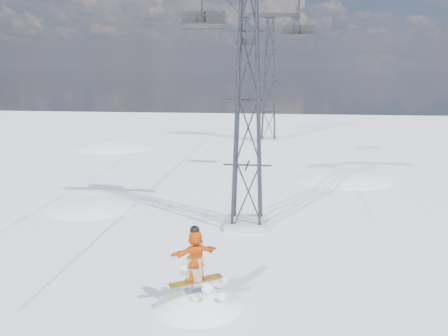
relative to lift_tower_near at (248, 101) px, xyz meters
The scene contains 8 objects.
ground 9.72m from the lift_tower_near, 95.71° to the right, with size 120.00×120.00×0.00m, color white.
snow_terrain 20.81m from the lift_tower_near, 112.81° to the left, with size 39.00×37.00×22.00m.
lift_tower_near is the anchor object (origin of this frame).
lift_tower_far 25.00m from the lift_tower_near, 90.00° to the left, with size 5.20×1.80×11.43m.
haul_cables 12.70m from the lift_tower_near, 90.00° to the left, with size 4.46×51.00×0.06m.
lift_chair_near 4.50m from the lift_tower_near, 139.79° to the left, with size 1.94×0.56×2.41m.
lift_chair_mid 11.09m from the lift_tower_near, 77.95° to the left, with size 1.96×0.56×2.43m.
lift_chair_far 25.55m from the lift_tower_near, 94.99° to the left, with size 1.96×0.56×2.43m.
Camera 1 is at (2.38, -12.76, 6.91)m, focal length 40.00 mm.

